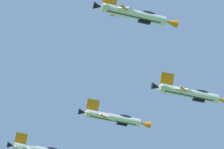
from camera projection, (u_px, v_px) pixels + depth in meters
fighter_jet_lead at (190, 94)px, 97.93m from camera, size 15.83×7.99×7.00m
fighter_jet_left_wing at (114, 118)px, 107.30m from camera, size 15.83×7.74×7.27m
fighter_jet_right_wing at (135, 15)px, 91.28m from camera, size 15.83×7.39×7.61m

